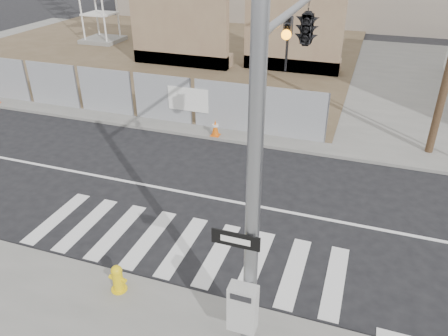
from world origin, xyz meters
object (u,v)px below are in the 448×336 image
(signal_pole, at_px, (292,75))
(fire_hydrant, at_px, (118,278))
(traffic_cone_c, at_px, (175,109))
(traffic_cone_d, at_px, (215,128))

(signal_pole, distance_m, fire_hydrant, 5.91)
(fire_hydrant, bearing_deg, signal_pole, 50.91)
(fire_hydrant, relative_size, traffic_cone_c, 0.95)
(signal_pole, distance_m, traffic_cone_c, 10.75)
(fire_hydrant, bearing_deg, traffic_cone_c, 120.29)
(signal_pole, bearing_deg, traffic_cone_c, 130.27)
(signal_pole, relative_size, traffic_cone_d, 10.30)
(traffic_cone_d, bearing_deg, signal_pole, -57.25)
(signal_pole, xyz_separation_m, traffic_cone_d, (-4.03, 6.27, -4.33))
(fire_hydrant, height_order, traffic_cone_c, traffic_cone_c)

